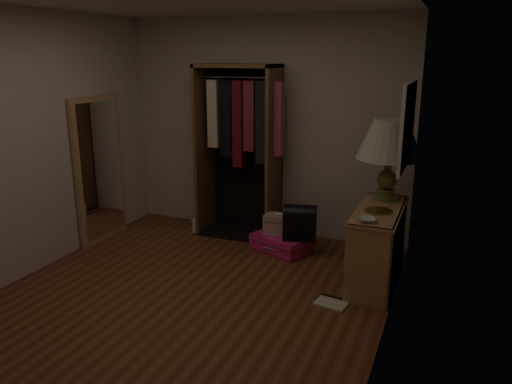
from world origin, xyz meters
TOP-DOWN VIEW (x-y plane):
  - ground at (0.00, 0.00)m, footprint 4.00×4.00m
  - room_walls at (0.08, 0.04)m, footprint 3.52×4.02m
  - console_bookshelf at (1.54, 1.04)m, footprint 0.42×1.12m
  - open_wardrobe at (-0.21, 1.77)m, footprint 1.04×0.50m
  - floor_mirror at (-1.70, 1.00)m, footprint 0.06×0.80m
  - pink_suitcase at (0.42, 1.41)m, footprint 0.74×0.63m
  - train_case at (0.37, 1.47)m, footprint 0.34×0.25m
  - black_bag at (0.64, 1.38)m, footprint 0.40×0.31m
  - table_lamp at (1.54, 1.37)m, footprint 0.69×0.69m
  - brass_tray at (1.54, 0.91)m, footprint 0.29×0.29m
  - ceramic_bowl at (1.49, 0.58)m, footprint 0.19×0.19m
  - white_jug at (-0.77, 1.60)m, footprint 0.14×0.14m
  - floor_book at (1.26, 0.41)m, footprint 0.31×0.26m

SIDE VIEW (x-z plane):
  - ground at x=0.00m, z-range 0.00..0.00m
  - floor_book at x=1.26m, z-range 0.00..0.02m
  - white_jug at x=-0.77m, z-range -0.01..0.18m
  - pink_suitcase at x=0.42m, z-range 0.00..0.19m
  - train_case at x=0.37m, z-range 0.18..0.42m
  - console_bookshelf at x=1.54m, z-range 0.01..0.76m
  - black_bag at x=0.64m, z-range 0.19..0.59m
  - brass_tray at x=1.54m, z-range 0.75..0.76m
  - ceramic_bowl at x=1.49m, z-range 0.75..0.79m
  - floor_mirror at x=-1.70m, z-range 0.00..1.70m
  - open_wardrobe at x=-0.21m, z-range 0.20..2.25m
  - table_lamp at x=1.54m, z-range 0.94..1.74m
  - room_walls at x=0.08m, z-range 0.20..2.80m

